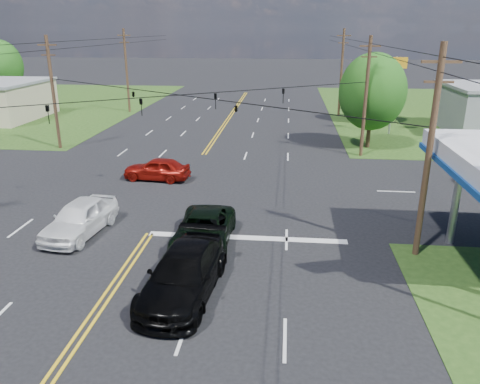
# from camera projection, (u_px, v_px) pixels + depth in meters

# --- Properties ---
(ground) EXTENTS (280.00, 280.00, 0.00)m
(ground) POSITION_uv_depth(u_px,v_px,m) (183.00, 185.00, 31.54)
(ground) COLOR black
(ground) RESTS_ON ground
(stop_bar) EXTENTS (10.00, 0.50, 0.02)m
(stop_bar) POSITION_uv_depth(u_px,v_px,m) (247.00, 238.00, 23.55)
(stop_bar) COLOR silver
(stop_bar) RESTS_ON ground
(pole_se) EXTENTS (1.60, 0.28, 9.50)m
(pole_se) POSITION_uv_depth(u_px,v_px,m) (429.00, 152.00, 20.22)
(pole_se) COLOR #42301C
(pole_se) RESTS_ON ground
(pole_nw) EXTENTS (1.60, 0.28, 9.50)m
(pole_nw) POSITION_uv_depth(u_px,v_px,m) (53.00, 92.00, 39.60)
(pole_nw) COLOR #42301C
(pole_nw) RESTS_ON ground
(pole_ne) EXTENTS (1.60, 0.28, 9.50)m
(pole_ne) POSITION_uv_depth(u_px,v_px,m) (366.00, 96.00, 37.12)
(pole_ne) COLOR #42301C
(pole_ne) RESTS_ON ground
(pole_left_far) EXTENTS (1.60, 0.28, 10.00)m
(pole_left_far) POSITION_uv_depth(u_px,v_px,m) (127.00, 70.00, 57.35)
(pole_left_far) COLOR #42301C
(pole_left_far) RESTS_ON ground
(pole_right_far) EXTENTS (1.60, 0.28, 10.00)m
(pole_right_far) POSITION_uv_depth(u_px,v_px,m) (341.00, 72.00, 54.88)
(pole_right_far) COLOR #42301C
(pole_right_far) RESTS_ON ground
(span_wire_signals) EXTENTS (26.00, 18.00, 1.13)m
(span_wire_signals) POSITION_uv_depth(u_px,v_px,m) (180.00, 95.00, 29.55)
(span_wire_signals) COLOR black
(span_wire_signals) RESTS_ON ground
(power_lines) EXTENTS (26.04, 100.00, 0.64)m
(power_lines) POSITION_uv_depth(u_px,v_px,m) (170.00, 54.00, 26.81)
(power_lines) COLOR black
(power_lines) RESTS_ON ground
(tree_right_a) EXTENTS (5.70, 5.70, 8.18)m
(tree_right_a) POSITION_uv_depth(u_px,v_px,m) (372.00, 92.00, 39.86)
(tree_right_a) COLOR #42301C
(tree_right_a) RESTS_ON ground
(tree_right_b) EXTENTS (4.94, 4.94, 7.09)m
(tree_right_b) POSITION_uv_depth(u_px,v_px,m) (377.00, 84.00, 51.10)
(tree_right_b) COLOR #42301C
(tree_right_b) RESTS_ON ground
(pickup_dkgreen) EXTENTS (2.60, 5.64, 1.57)m
(pickup_dkgreen) POSITION_uv_depth(u_px,v_px,m) (204.00, 230.00, 22.54)
(pickup_dkgreen) COLOR black
(pickup_dkgreen) RESTS_ON ground
(suv_black) EXTENTS (3.05, 6.38, 1.79)m
(suv_black) POSITION_uv_depth(u_px,v_px,m) (184.00, 274.00, 18.32)
(suv_black) COLOR black
(suv_black) RESTS_ON ground
(pickup_white) EXTENTS (2.72, 5.40, 1.77)m
(pickup_white) POSITION_uv_depth(u_px,v_px,m) (80.00, 218.00, 23.75)
(pickup_white) COLOR white
(pickup_white) RESTS_ON ground
(sedan_red) EXTENTS (4.71, 2.24, 1.56)m
(sedan_red) POSITION_uv_depth(u_px,v_px,m) (157.00, 169.00, 32.41)
(sedan_red) COLOR maroon
(sedan_red) RESTS_ON ground
(polesign_ne) EXTENTS (2.06, 0.26, 7.49)m
(polesign_ne) POSITION_uv_depth(u_px,v_px,m) (395.00, 75.00, 44.86)
(polesign_ne) COLOR #A5A5AA
(polesign_ne) RESTS_ON ground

